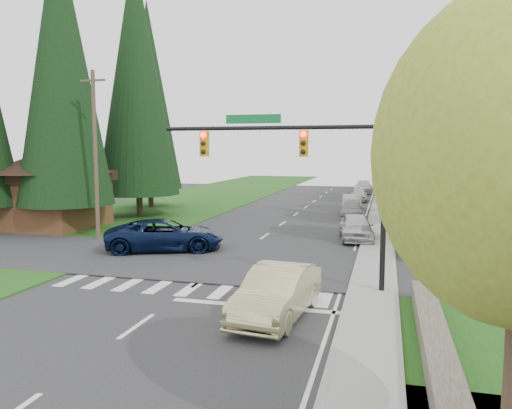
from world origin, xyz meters
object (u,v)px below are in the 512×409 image
at_px(parked_car_a, 356,227).
at_px(parked_car_b, 352,210).
at_px(parked_car_e, 363,187).
at_px(suv_navy, 165,235).
at_px(sedan_champagne, 277,293).
at_px(parked_car_d, 359,195).
at_px(parked_car_c, 352,204).

distance_m(parked_car_a, parked_car_b, 9.98).
bearing_deg(parked_car_a, parked_car_e, 84.15).
bearing_deg(parked_car_a, suv_navy, -156.60).
distance_m(sedan_champagne, parked_car_d, 37.85).
xyz_separation_m(parked_car_b, parked_car_d, (-0.15, 13.21, 0.04)).
distance_m(parked_car_b, parked_car_c, 3.50).
xyz_separation_m(sedan_champagne, parked_car_b, (0.71, 24.63, -0.17)).
distance_m(sedan_champagne, parked_car_c, 28.12).
distance_m(parked_car_c, parked_car_d, 9.73).
xyz_separation_m(parked_car_a, parked_car_b, (-0.91, 9.94, -0.15)).
bearing_deg(parked_car_a, parked_car_d, 84.83).
relative_size(parked_car_c, parked_car_d, 1.14).
xyz_separation_m(suv_navy, parked_car_c, (8.49, 19.26, -0.10)).
xyz_separation_m(parked_car_a, parked_car_d, (-1.06, 23.15, -0.11)).
relative_size(suv_navy, parked_car_a, 1.32).
bearing_deg(sedan_champagne, suv_navy, 138.44).
bearing_deg(parked_car_e, parked_car_d, -89.77).
bearing_deg(parked_car_c, parked_car_b, -89.55).
bearing_deg(parked_car_b, parked_car_e, 86.05).
bearing_deg(parked_car_e, parked_car_a, -88.19).
xyz_separation_m(sedan_champagne, parked_car_e, (0.51, 47.78, -0.07)).
relative_size(suv_navy, parked_car_b, 1.38).
relative_size(parked_car_a, parked_car_c, 1.02).
height_order(sedan_champagne, parked_car_e, sedan_champagne).
xyz_separation_m(sedan_champagne, parked_car_c, (0.47, 28.12, -0.06)).
bearing_deg(parked_car_a, parked_car_c, 87.14).
relative_size(parked_car_b, parked_car_c, 0.97).
distance_m(parked_car_c, parked_car_e, 19.66).
bearing_deg(parked_car_c, parked_car_a, -88.64).
relative_size(parked_car_c, parked_car_e, 0.89).
bearing_deg(parked_car_d, parked_car_a, -89.49).
height_order(parked_car_b, parked_car_e, parked_car_e).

